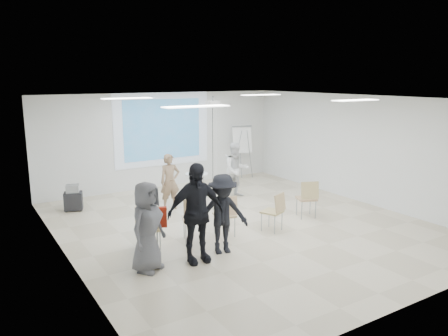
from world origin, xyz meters
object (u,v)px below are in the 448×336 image
pedestal_table (197,185)px  chair_left_inner (194,216)px  player_right (236,167)px  chair_left_mid (152,226)px  chair_far_left (147,225)px  player_left (170,178)px  flipchart_easel (242,140)px  audience_left (196,206)px  laptop (193,217)px  av_cart (73,199)px  chair_center (226,212)px  audience_outer (147,221)px  audience_mid (223,209)px  chair_right_inner (275,209)px  chair_right_far (308,196)px

pedestal_table → chair_left_inner: chair_left_inner is taller
pedestal_table → player_right: (1.17, -0.28, 0.44)m
player_right → chair_left_mid: (-3.68, -2.46, -0.40)m
chair_far_left → chair_left_inner: bearing=21.3°
player_left → flipchart_easel: (3.65, 1.96, 0.52)m
player_left → audience_left: 3.56m
laptop → chair_far_left: bearing=26.1°
pedestal_table → chair_left_mid: 3.72m
av_cart → chair_center: bearing=-39.7°
audience_left → flipchart_easel: (4.69, 5.35, 0.26)m
player_left → chair_far_left: size_ratio=1.69×
audience_left → audience_outer: 0.95m
chair_far_left → chair_left_inner: (1.05, -0.00, -0.00)m
player_right → av_cart: bearing=174.8°
audience_mid → chair_left_inner: bearing=119.8°
chair_far_left → av_cart: bearing=120.2°
player_right → chair_right_inner: 3.11m
player_left → player_right: size_ratio=0.95×
pedestal_table → laptop: bearing=-119.7°
player_left → chair_center: bearing=-81.1°
pedestal_table → chair_right_far: (1.58, -2.89, 0.12)m
player_left → chair_far_left: player_left is taller
chair_left_inner → player_right: bearing=63.9°
player_left → chair_right_inner: player_left is taller
chair_center → laptop: size_ratio=2.57×
pedestal_table → laptop: 3.20m
audience_mid → av_cart: 4.92m
chair_left_inner → chair_far_left: bearing=-159.2°
laptop → audience_outer: size_ratio=0.20×
chair_right_inner → audience_outer: audience_outer is taller
player_left → audience_left: audience_left is taller
chair_far_left → av_cart: chair_far_left is taller
flipchart_easel → player_right: bearing=-114.5°
chair_right_inner → chair_far_left: bearing=150.6°
audience_mid → pedestal_table: bearing=82.0°
chair_center → audience_mid: (-0.53, -0.73, 0.36)m
audience_mid → flipchart_easel: 6.64m
player_right → flipchart_easel: 2.44m
chair_right_inner → audience_left: (-2.31, -0.52, 0.57)m
chair_center → flipchart_easel: size_ratio=0.51×
chair_right_inner → chair_center: bearing=142.0°
player_right → laptop: size_ratio=4.87×
chair_left_inner → audience_left: 1.09m
chair_far_left → flipchart_easel: 7.00m
flipchart_easel → av_cart: 6.04m
audience_mid → player_right: bearing=65.7°
audience_outer → chair_far_left: bearing=35.2°
player_left → chair_far_left: bearing=-117.9°
chair_right_inner → chair_right_far: size_ratio=0.94×
chair_right_inner → av_cart: 5.41m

